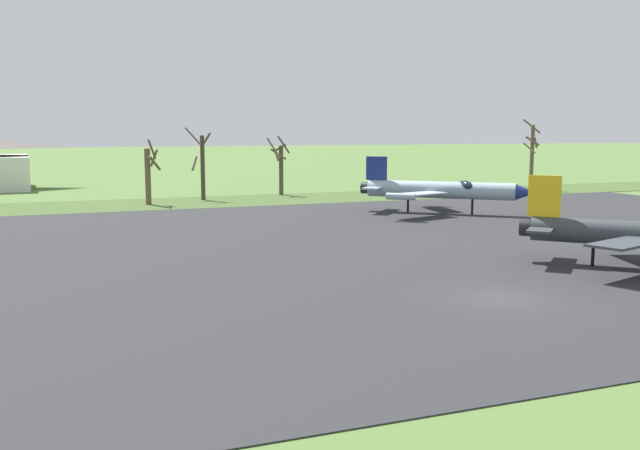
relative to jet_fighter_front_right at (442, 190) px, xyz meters
The scene contains 9 objects.
ground_plane 32.53m from the jet_fighter_front_right, 116.20° to the right, with size 600.00×600.00×0.00m, color #4C6B33.
asphalt_apron 19.96m from the jet_fighter_front_right, 136.26° to the right, with size 90.17×51.37×0.05m, color #28282B.
grass_verge_strip 23.09m from the jet_fighter_front_right, 128.57° to the left, with size 150.17×12.00×0.06m, color #3D5528.
jet_fighter_front_right is the anchor object (origin of this frame).
info_placard_front_right 10.14m from the jet_fighter_front_right, 54.60° to the right, with size 0.48×0.25×1.15m.
bare_tree_center 29.40m from the jet_fighter_front_right, 143.83° to the left, with size 1.67×2.43×6.71m.
bare_tree_right_of_center 26.84m from the jet_fighter_front_right, 131.48° to the left, with size 2.75×3.06×7.88m.
bare_tree_far_right 24.04m from the jet_fighter_front_right, 109.53° to the left, with size 2.46×2.49×6.97m.
bare_tree_backdrop_extra 30.15m from the jet_fighter_front_right, 37.12° to the left, with size 2.34×2.09×8.98m.
Camera 1 is at (-18.73, -25.75, 7.60)m, focal length 39.21 mm.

